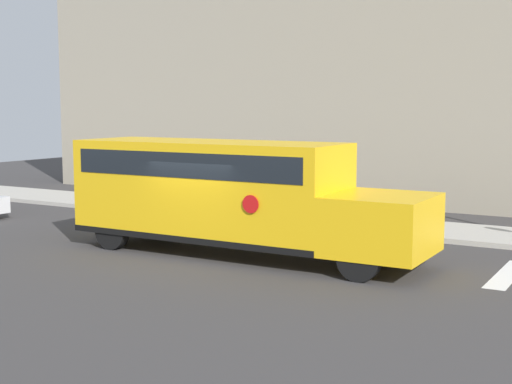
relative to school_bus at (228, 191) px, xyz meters
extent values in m
plane|color=#3A3838|center=(-0.33, -0.72, -1.69)|extent=(60.00, 60.00, 0.00)
cube|color=#B2ADA3|center=(-0.33, 5.78, -1.62)|extent=(44.00, 3.00, 0.15)
cube|color=#9E937F|center=(-0.33, 12.28, 3.92)|extent=(32.00, 4.00, 11.22)
cube|color=white|center=(6.93, 1.28, -1.69)|extent=(0.50, 3.20, 0.01)
cube|color=yellow|center=(-0.58, 0.00, 0.02)|extent=(7.40, 2.50, 2.53)
cube|color=yellow|center=(4.28, 0.00, -0.54)|extent=(2.30, 2.50, 1.40)
cube|color=black|center=(-0.58, 0.00, -1.16)|extent=(7.40, 2.54, 0.16)
cube|color=black|center=(-0.58, 0.00, 0.74)|extent=(6.81, 2.53, 0.64)
cylinder|color=red|center=(1.46, -1.29, -0.10)|extent=(0.44, 0.02, 0.44)
cylinder|color=black|center=(4.16, 1.08, -1.19)|extent=(1.00, 0.30, 1.00)
cylinder|color=black|center=(4.16, -1.08, -1.19)|extent=(1.00, 0.30, 1.00)
cylinder|color=black|center=(-3.07, 1.08, -1.19)|extent=(1.00, 0.30, 1.00)
cylinder|color=black|center=(-3.07, -1.08, -1.19)|extent=(1.00, 0.30, 1.00)
camera|label=1|loc=(9.98, -15.79, 2.23)|focal=50.00mm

